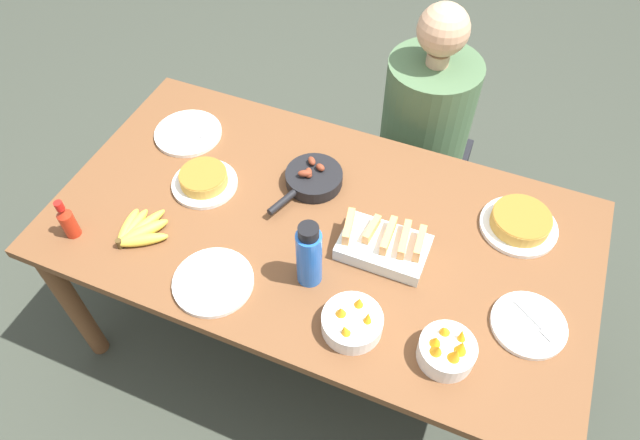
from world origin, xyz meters
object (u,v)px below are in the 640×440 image
at_px(melon_tray, 384,245).
at_px(person_figure, 420,151).
at_px(frittata_plate_side, 520,223).
at_px(water_bottle, 309,255).
at_px(skillet, 313,179).
at_px(frittata_plate_center, 204,180).
at_px(empty_plate_far_left, 188,133).
at_px(empty_plate_far_right, 213,282).
at_px(banana_bunch, 138,231).
at_px(empty_plate_near_front, 529,325).
at_px(fruit_bowl_citrus, 352,322).
at_px(fruit_bowl_mango, 447,350).
at_px(hot_sauce_bottle, 67,220).

bearing_deg(melon_tray, person_figure, 94.67).
bearing_deg(frittata_plate_side, water_bottle, -141.69).
bearing_deg(skillet, frittata_plate_center, -47.43).
bearing_deg(frittata_plate_center, empty_plate_far_left, 132.92).
distance_m(empty_plate_far_left, person_figure, 1.01).
bearing_deg(empty_plate_far_right, empty_plate_far_left, 127.15).
distance_m(banana_bunch, empty_plate_near_front, 1.25).
distance_m(empty_plate_near_front, fruit_bowl_citrus, 0.52).
distance_m(empty_plate_far_right, fruit_bowl_mango, 0.72).
xyz_separation_m(empty_plate_near_front, empty_plate_far_right, (-0.92, -0.22, -0.00)).
height_order(empty_plate_near_front, person_figure, person_figure).
relative_size(skillet, fruit_bowl_citrus, 1.76).
distance_m(empty_plate_near_front, hot_sauce_bottle, 1.46).
bearing_deg(skillet, water_bottle, 40.61).
relative_size(frittata_plate_side, empty_plate_near_front, 1.16).
xyz_separation_m(banana_bunch, melon_tray, (0.76, 0.24, 0.02)).
height_order(empty_plate_near_front, empty_plate_far_right, same).
relative_size(banana_bunch, water_bottle, 0.81).
bearing_deg(person_figure, empty_plate_far_right, -109.29).
height_order(melon_tray, empty_plate_far_right, melon_tray).
relative_size(frittata_plate_center, frittata_plate_side, 0.91).
distance_m(frittata_plate_center, hot_sauce_bottle, 0.46).
distance_m(empty_plate_near_front, fruit_bowl_mango, 0.28).
distance_m(banana_bunch, fruit_bowl_citrus, 0.77).
height_order(fruit_bowl_mango, fruit_bowl_citrus, fruit_bowl_mango).
bearing_deg(water_bottle, person_figure, 83.03).
distance_m(melon_tray, frittata_plate_side, 0.46).
bearing_deg(person_figure, fruit_bowl_mango, -72.21).
relative_size(empty_plate_far_left, empty_plate_far_right, 1.01).
bearing_deg(skillet, empty_plate_far_left, -76.34).
height_order(skillet, empty_plate_far_right, skillet).
height_order(fruit_bowl_mango, hot_sauce_bottle, hot_sauce_bottle).
height_order(frittata_plate_center, empty_plate_far_right, frittata_plate_center).
xyz_separation_m(water_bottle, person_figure, (0.12, 0.96, -0.39)).
bearing_deg(fruit_bowl_mango, melon_tray, 134.39).
xyz_separation_m(empty_plate_far_left, water_bottle, (0.68, -0.42, 0.11)).
bearing_deg(banana_bunch, water_bottle, 6.11).
distance_m(skillet, frittata_plate_side, 0.71).
xyz_separation_m(skillet, water_bottle, (0.14, -0.36, 0.09)).
bearing_deg(empty_plate_far_left, melon_tray, -15.21).
distance_m(fruit_bowl_citrus, water_bottle, 0.23).
distance_m(melon_tray, person_figure, 0.84).
xyz_separation_m(banana_bunch, water_bottle, (0.58, 0.06, 0.10)).
bearing_deg(fruit_bowl_mango, fruit_bowl_citrus, -177.11).
bearing_deg(melon_tray, hot_sauce_bottle, -161.57).
bearing_deg(empty_plate_far_left, person_figure, 34.07).
distance_m(frittata_plate_side, fruit_bowl_mango, 0.56).
xyz_separation_m(skillet, person_figure, (0.26, 0.59, -0.30)).
height_order(melon_tray, empty_plate_far_left, melon_tray).
distance_m(hot_sauce_bottle, person_figure, 1.46).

